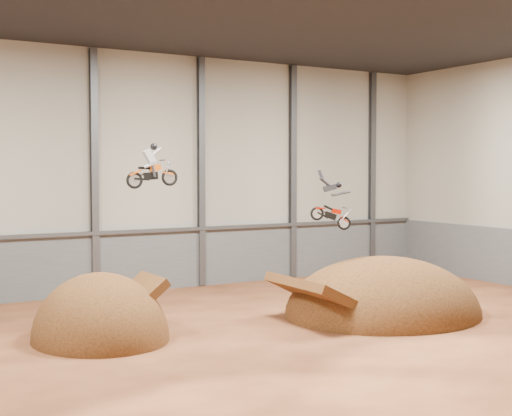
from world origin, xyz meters
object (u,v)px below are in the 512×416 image
(fmx_rider_a, at_px, (153,163))
(fmx_rider_b, at_px, (328,200))
(takeoff_ramp, at_px, (101,339))
(landing_ramp, at_px, (383,315))

(fmx_rider_a, distance_m, fmx_rider_b, 8.54)
(takeoff_ramp, distance_m, fmx_rider_b, 12.29)
(landing_ramp, bearing_deg, takeoff_ramp, 171.44)
(takeoff_ramp, bearing_deg, landing_ramp, -8.56)
(landing_ramp, height_order, fmx_rider_a, fmx_rider_a)
(landing_ramp, height_order, fmx_rider_b, fmx_rider_b)
(takeoff_ramp, xyz_separation_m, landing_ramp, (13.58, -2.04, 0.00))
(takeoff_ramp, height_order, landing_ramp, landing_ramp)
(fmx_rider_a, xyz_separation_m, fmx_rider_b, (8.10, -2.09, -1.74))
(takeoff_ramp, distance_m, fmx_rider_a, 7.94)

